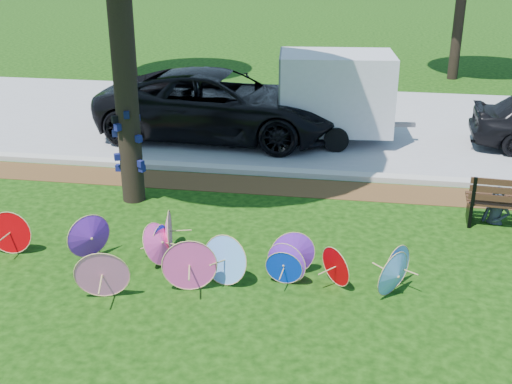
% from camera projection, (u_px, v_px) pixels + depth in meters
% --- Properties ---
extents(ground, '(90.00, 90.00, 0.00)m').
position_uv_depth(ground, '(201.00, 298.00, 9.38)').
color(ground, black).
rests_on(ground, ground).
extents(mulch_strip, '(90.00, 1.00, 0.01)m').
position_uv_depth(mulch_strip, '(251.00, 185.00, 13.48)').
color(mulch_strip, '#472D16').
rests_on(mulch_strip, ground).
extents(curb, '(90.00, 0.30, 0.12)m').
position_uv_depth(curb, '(257.00, 171.00, 14.10)').
color(curb, '#B7B5AD').
rests_on(curb, ground).
extents(street, '(90.00, 8.00, 0.01)m').
position_uv_depth(street, '(280.00, 121.00, 17.90)').
color(street, gray).
rests_on(street, ground).
extents(parasol_pile, '(6.88, 2.16, 0.83)m').
position_uv_depth(parasol_pile, '(206.00, 255.00, 9.86)').
color(parasol_pile, '#65AAFF').
rests_on(parasol_pile, ground).
extents(black_van, '(6.20, 3.05, 1.70)m').
position_uv_depth(black_van, '(219.00, 105.00, 16.27)').
color(black_van, black).
rests_on(black_van, ground).
extents(cargo_trailer, '(2.88, 1.98, 2.50)m').
position_uv_depth(cargo_trailer, '(336.00, 92.00, 15.81)').
color(cargo_trailer, silver).
rests_on(cargo_trailer, ground).
extents(person_left, '(0.57, 0.48, 1.33)m').
position_uv_depth(person_left, '(500.00, 189.00, 11.51)').
color(person_left, '#373D4C').
rests_on(person_left, ground).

